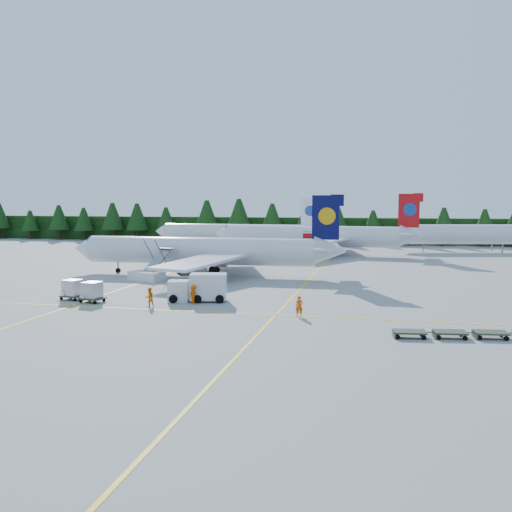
% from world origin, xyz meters
% --- Properties ---
extents(ground, '(320.00, 320.00, 0.00)m').
position_xyz_m(ground, '(0.00, 0.00, 0.00)').
color(ground, '#969691').
rests_on(ground, ground).
extents(taxi_stripe_a, '(0.25, 120.00, 0.01)m').
position_xyz_m(taxi_stripe_a, '(-14.00, 20.00, 0.01)').
color(taxi_stripe_a, yellow).
rests_on(taxi_stripe_a, ground).
extents(taxi_stripe_b, '(0.25, 120.00, 0.01)m').
position_xyz_m(taxi_stripe_b, '(6.00, 20.00, 0.01)').
color(taxi_stripe_b, yellow).
rests_on(taxi_stripe_b, ground).
extents(taxi_stripe_cross, '(80.00, 0.25, 0.01)m').
position_xyz_m(taxi_stripe_cross, '(0.00, -6.00, 0.01)').
color(taxi_stripe_cross, yellow).
rests_on(taxi_stripe_cross, ground).
extents(treeline_hedge, '(220.00, 4.00, 6.00)m').
position_xyz_m(treeline_hedge, '(0.00, 82.00, 3.00)').
color(treeline_hedge, black).
rests_on(treeline_hedge, ground).
extents(airliner_navy, '(37.04, 30.49, 10.77)m').
position_xyz_m(airliner_navy, '(-9.82, 18.53, 3.24)').
color(airliner_navy, silver).
rests_on(airliner_navy, ground).
extents(airliner_red, '(38.79, 31.79, 11.29)m').
position_xyz_m(airliner_red, '(1.05, 51.81, 3.39)').
color(airliner_red, silver).
rests_on(airliner_red, ground).
extents(airliner_far_left, '(36.47, 5.77, 10.60)m').
position_xyz_m(airliner_far_left, '(-17.61, 63.28, 3.32)').
color(airliner_far_left, silver).
rests_on(airliner_far_left, ground).
extents(airliner_far_right, '(38.49, 11.50, 11.34)m').
position_xyz_m(airliner_far_right, '(33.96, 63.62, 3.56)').
color(airliner_far_right, silver).
rests_on(airliner_far_right, ground).
extents(airstairs, '(4.91, 6.66, 3.96)m').
position_xyz_m(airstairs, '(-13.89, 12.16, 0.86)').
color(airstairs, silver).
rests_on(airstairs, ground).
extents(service_truck, '(6.11, 3.29, 2.80)m').
position_xyz_m(service_truck, '(-2.94, -0.87, 1.38)').
color(service_truck, white).
rests_on(service_truck, ground).
extents(dolly_train, '(14.13, 3.83, 0.14)m').
position_xyz_m(dolly_train, '(23.00, -10.88, 0.44)').
color(dolly_train, '#333728').
rests_on(dolly_train, ground).
extents(uld_pair, '(5.21, 3.06, 1.72)m').
position_xyz_m(uld_pair, '(-14.37, -3.26, 1.16)').
color(uld_pair, '#333728').
rests_on(uld_pair, ground).
extents(crew_a, '(0.75, 0.58, 1.84)m').
position_xyz_m(crew_a, '(8.13, -6.25, 0.92)').
color(crew_a, '#D64D04').
rests_on(crew_a, ground).
extents(crew_b, '(1.13, 1.12, 1.84)m').
position_xyz_m(crew_b, '(-6.49, -4.74, 0.92)').
color(crew_b, orange).
rests_on(crew_b, ground).
extents(crew_c, '(0.82, 0.94, 1.89)m').
position_xyz_m(crew_c, '(-2.89, -2.36, 0.95)').
color(crew_c, '#EC5804').
rests_on(crew_c, ground).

